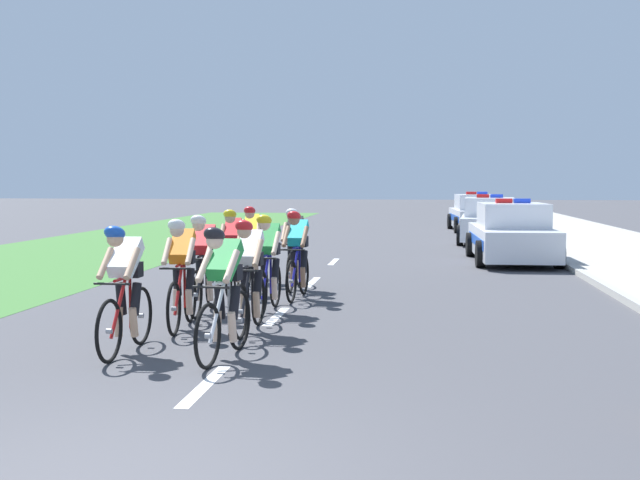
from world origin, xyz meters
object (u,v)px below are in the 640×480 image
at_px(cyclist_second, 223,291).
at_px(cyclist_tenth, 294,248).
at_px(cyclist_lead, 125,288).
at_px(police_car_third, 476,214).
at_px(cyclist_fourth, 249,274).
at_px(cyclist_seventh, 232,250).
at_px(police_car_second, 489,222).
at_px(cyclist_fifth, 203,263).
at_px(cyclist_eighth, 297,253).
at_px(police_car_nearest, 512,235).
at_px(cyclist_third, 182,272).
at_px(cyclist_ninth, 251,243).
at_px(cyclist_sixth, 268,262).

height_order(cyclist_second, cyclist_tenth, same).
xyz_separation_m(cyclist_lead, police_car_third, (5.74, 23.37, -0.11)).
bearing_deg(cyclist_second, cyclist_fourth, 91.75).
relative_size(cyclist_seventh, police_car_second, 0.38).
xyz_separation_m(cyclist_fifth, police_car_second, (5.58, 14.57, -0.11)).
height_order(cyclist_second, cyclist_fifth, same).
height_order(cyclist_eighth, police_car_nearest, police_car_nearest).
bearing_deg(cyclist_third, cyclist_seventh, 91.99).
relative_size(cyclist_ninth, police_car_nearest, 0.39).
relative_size(cyclist_third, police_car_third, 0.38).
bearing_deg(police_car_nearest, police_car_second, 90.02).
distance_m(cyclist_ninth, police_car_third, 17.64).
height_order(cyclist_ninth, police_car_third, police_car_third).
distance_m(cyclist_lead, cyclist_sixth, 3.26).
bearing_deg(police_car_nearest, cyclist_eighth, -123.17).
bearing_deg(cyclist_third, police_car_nearest, 60.16).
relative_size(cyclist_sixth, police_car_third, 0.38).
distance_m(cyclist_eighth, police_car_nearest, 8.02).
relative_size(cyclist_lead, cyclist_fourth, 1.00).
bearing_deg(police_car_nearest, cyclist_second, -111.72).
relative_size(cyclist_ninth, police_car_third, 0.38).
height_order(cyclist_sixth, police_car_second, police_car_second).
xyz_separation_m(cyclist_second, police_car_second, (4.52, 17.53, -0.11)).
bearing_deg(cyclist_fourth, police_car_third, 78.22).
bearing_deg(cyclist_second, cyclist_ninth, 99.50).
height_order(cyclist_third, police_car_nearest, police_car_nearest).
height_order(cyclist_fifth, cyclist_eighth, same).
height_order(cyclist_second, cyclist_seventh, same).
relative_size(cyclist_fifth, police_car_second, 0.38).
distance_m(cyclist_second, police_car_second, 18.11).
distance_m(police_car_nearest, police_car_second, 6.18).
bearing_deg(cyclist_second, cyclist_eighth, 88.34).
distance_m(cyclist_second, cyclist_tenth, 5.79).
bearing_deg(police_car_second, cyclist_eighth, -108.78).
xyz_separation_m(cyclist_tenth, police_car_nearest, (4.63, 5.56, -0.11)).
xyz_separation_m(cyclist_second, police_car_nearest, (4.52, 11.35, -0.11)).
bearing_deg(cyclist_second, police_car_third, 79.11).
bearing_deg(cyclist_seventh, cyclist_eighth, -22.11).
xyz_separation_m(cyclist_eighth, police_car_nearest, (4.39, 6.71, -0.11)).
relative_size(cyclist_lead, cyclist_seventh, 1.00).
bearing_deg(cyclist_seventh, cyclist_tenth, 31.72).
relative_size(cyclist_fifth, police_car_third, 0.38).
distance_m(cyclist_sixth, police_car_third, 20.83).
xyz_separation_m(cyclist_sixth, cyclist_seventh, (-1.03, 1.96, 0.00)).
distance_m(cyclist_fourth, police_car_third, 22.38).
distance_m(cyclist_seventh, cyclist_tenth, 1.21).
xyz_separation_m(cyclist_fifth, cyclist_tenth, (0.96, 2.83, 0.00)).
bearing_deg(police_car_nearest, cyclist_seventh, -132.38).
distance_m(cyclist_fifth, police_car_second, 15.61).
relative_size(cyclist_seventh, police_car_nearest, 0.39).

